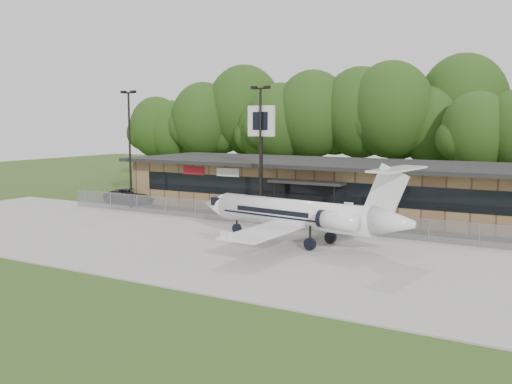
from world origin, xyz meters
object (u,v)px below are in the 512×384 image
Objects in this scene: terminal at (357,187)px; pole_sign at (261,133)px; suv at (131,196)px; business_jet at (301,215)px.

pole_sign is (-5.09, -7.14, 4.55)m from terminal.
pole_sign is at bearing -125.48° from terminal.
terminal is at bearing -74.41° from suv.
suv is (-21.36, 8.24, -1.15)m from business_jet.
terminal is at bearing 103.14° from business_jet.
pole_sign reaches higher than suv.
terminal is 13.57m from business_jet.
suv is at bearing 166.47° from business_jet.
pole_sign is (14.95, -1.88, 6.01)m from suv.
terminal reaches higher than suv.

